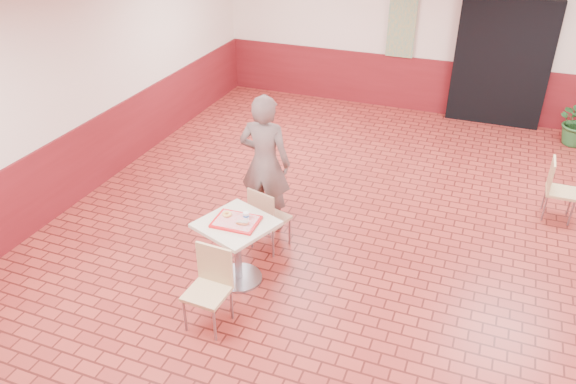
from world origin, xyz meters
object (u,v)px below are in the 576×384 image
(long_john_donut, at_px, (242,223))
(chair_second_left, at_px, (557,186))
(paper_cup, at_px, (246,216))
(chair_main_front, at_px, (210,283))
(chair_main_back, at_px, (267,216))
(customer, at_px, (265,163))
(serving_tray, at_px, (236,222))
(main_table, at_px, (237,242))
(ring_donut, at_px, (227,214))

(long_john_donut, height_order, chair_second_left, long_john_donut)
(chair_second_left, bearing_deg, paper_cup, 129.94)
(chair_main_front, relative_size, long_john_donut, 6.04)
(chair_main_back, distance_m, customer, 0.69)
(chair_main_back, xyz_separation_m, chair_second_left, (3.22, 2.04, -0.01))
(serving_tray, height_order, paper_cup, paper_cup)
(long_john_donut, bearing_deg, main_table, 155.44)
(serving_tray, bearing_deg, customer, 97.74)
(main_table, bearing_deg, chair_main_back, 84.07)
(chair_main_back, relative_size, paper_cup, 10.13)
(serving_tray, xyz_separation_m, long_john_donut, (0.10, -0.04, 0.03))
(chair_main_back, bearing_deg, chair_main_front, 104.55)
(customer, relative_size, paper_cup, 21.64)
(chair_main_back, relative_size, ring_donut, 7.76)
(serving_tray, relative_size, ring_donut, 4.42)
(paper_cup, relative_size, chair_second_left, 0.10)
(main_table, height_order, long_john_donut, long_john_donut)
(main_table, height_order, chair_main_front, chair_main_front)
(chair_main_back, xyz_separation_m, ring_donut, (-0.20, -0.60, 0.34))
(customer, bearing_deg, chair_main_front, 92.34)
(chair_main_back, bearing_deg, customer, -49.72)
(main_table, bearing_deg, customer, 97.74)
(customer, bearing_deg, chair_second_left, -159.56)
(main_table, distance_m, chair_main_front, 0.70)
(chair_main_back, height_order, paper_cup, paper_cup)
(chair_main_front, height_order, customer, customer)
(chair_main_back, bearing_deg, main_table, 99.90)
(ring_donut, xyz_separation_m, paper_cup, (0.22, 0.01, 0.02))
(chair_main_back, relative_size, chair_second_left, 1.03)
(chair_main_front, relative_size, ring_donut, 8.00)
(chair_main_front, height_order, ring_donut, chair_main_front)
(customer, bearing_deg, paper_cup, 99.12)
(chair_main_back, xyz_separation_m, paper_cup, (0.02, -0.60, 0.37))
(customer, distance_m, paper_cup, 1.12)
(long_john_donut, relative_size, paper_cup, 1.73)
(chair_main_back, height_order, serving_tray, chair_main_back)
(long_john_donut, xyz_separation_m, chair_second_left, (3.19, 2.74, -0.35))
(chair_main_back, relative_size, long_john_donut, 5.86)
(main_table, relative_size, paper_cup, 9.24)
(customer, distance_m, long_john_donut, 1.23)
(customer, xyz_separation_m, chair_second_left, (3.45, 1.54, -0.44))
(main_table, relative_size, customer, 0.43)
(chair_main_back, xyz_separation_m, long_john_donut, (0.03, -0.70, 0.34))
(long_john_donut, distance_m, paper_cup, 0.11)
(chair_main_front, distance_m, chair_second_left, 4.70)
(serving_tray, distance_m, long_john_donut, 0.11)
(serving_tray, relative_size, paper_cup, 5.77)
(ring_donut, height_order, long_john_donut, long_john_donut)
(chair_second_left, bearing_deg, customer, 114.57)
(chair_main_back, xyz_separation_m, serving_tray, (-0.07, -0.66, 0.31))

